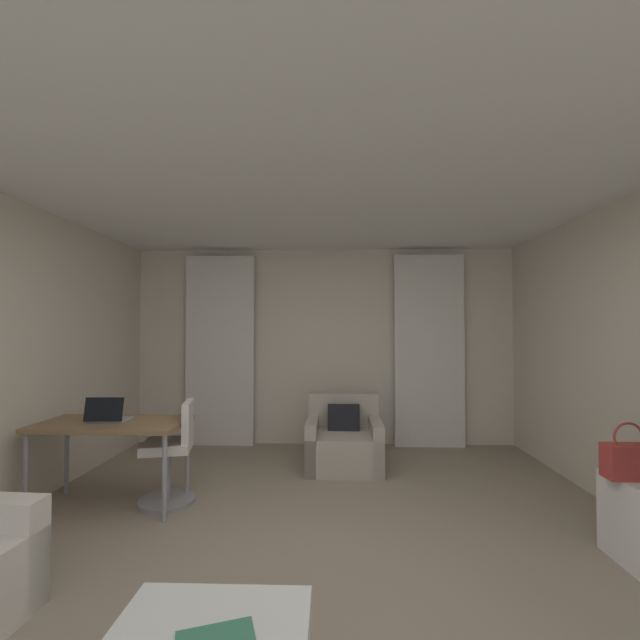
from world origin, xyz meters
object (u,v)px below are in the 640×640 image
at_px(desk_chair, 172,458).
at_px(handbag_primary, 629,460).
at_px(armchair, 344,443).
at_px(desk, 112,429).
at_px(laptop, 108,416).

xyz_separation_m(desk_chair, handbag_primary, (3.34, -0.83, 0.27)).
distance_m(desk_chair, handbag_primary, 3.46).
bearing_deg(desk_chair, handbag_primary, -13.93).
bearing_deg(armchair, desk, -151.34).
distance_m(desk_chair, laptop, 0.66).
bearing_deg(handbag_primary, desk, 168.99).
bearing_deg(desk_chair, desk, -170.36).
bearing_deg(laptop, desk, 3.18).
bearing_deg(laptop, desk_chair, 9.18).
height_order(desk, desk_chair, desk_chair).
distance_m(armchair, desk, 2.34).
distance_m(desk, laptop, 0.12).
xyz_separation_m(armchair, desk, (-2.02, -1.11, 0.40)).
distance_m(armchair, laptop, 2.40).
distance_m(desk, desk_chair, 0.56).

